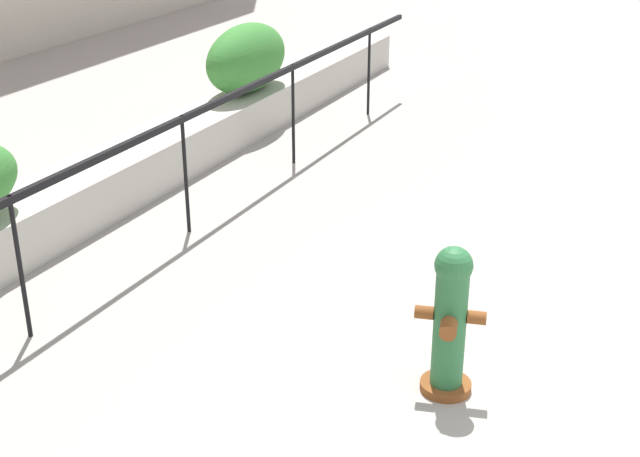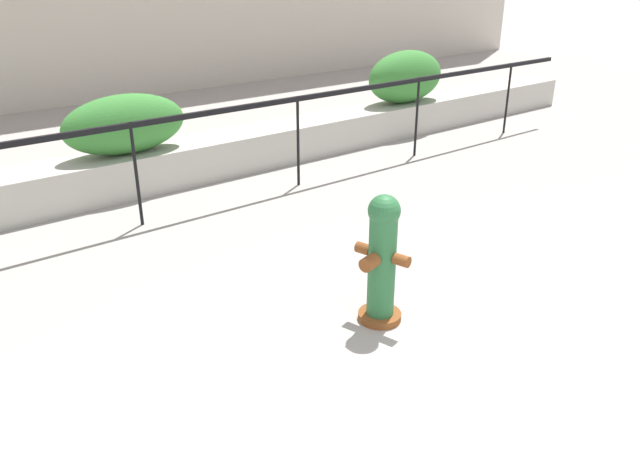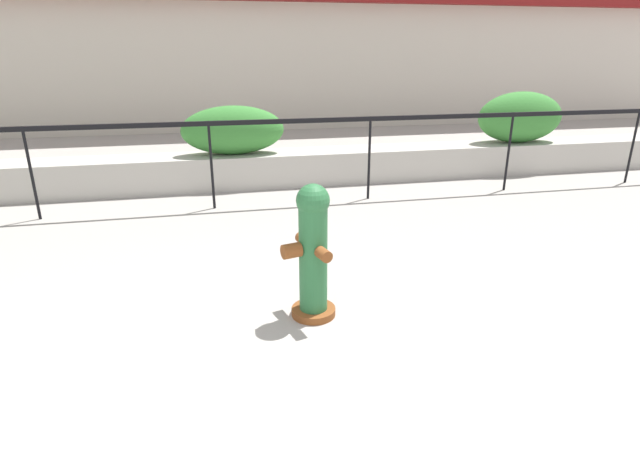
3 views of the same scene
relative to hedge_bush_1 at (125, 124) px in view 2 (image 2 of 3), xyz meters
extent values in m
cube|color=#B7B2A8|center=(-0.35, 0.00, -0.61)|extent=(18.00, 0.70, 0.50)
cube|color=black|center=(-0.35, -1.10, 0.26)|extent=(15.00, 0.05, 0.06)
cylinder|color=black|center=(-0.35, -1.10, -0.29)|extent=(0.04, 0.04, 1.15)
cylinder|color=black|center=(1.79, -1.10, -0.29)|extent=(0.04, 0.04, 1.15)
cylinder|color=black|center=(3.94, -1.10, -0.29)|extent=(0.04, 0.04, 1.15)
cylinder|color=black|center=(6.08, -1.10, -0.29)|extent=(0.04, 0.04, 1.15)
ellipsoid|color=#387F33|center=(0.00, 0.00, 0.00)|extent=(1.53, 0.64, 0.72)
ellipsoid|color=#387F33|center=(4.79, 0.00, 0.06)|extent=(1.51, 0.70, 0.84)
cylinder|color=brown|center=(0.38, -4.16, -0.83)|extent=(0.43, 0.43, 0.06)
cylinder|color=#286638|center=(0.38, -4.16, -0.38)|extent=(0.27, 0.27, 0.85)
sphere|color=#286638|center=(0.38, -4.16, 0.09)|extent=(0.25, 0.25, 0.25)
cylinder|color=brown|center=(0.20, -4.21, -0.27)|extent=(0.16, 0.14, 0.11)
cylinder|color=brown|center=(0.33, -3.99, -0.27)|extent=(0.12, 0.14, 0.09)
cylinder|color=brown|center=(0.42, -4.33, -0.27)|extent=(0.12, 0.14, 0.09)
camera|label=1|loc=(-4.61, -5.66, 2.67)|focal=50.00mm
camera|label=2|loc=(-2.70, -7.31, 1.85)|focal=35.00mm
camera|label=3|loc=(-0.32, -7.62, 1.15)|focal=28.00mm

